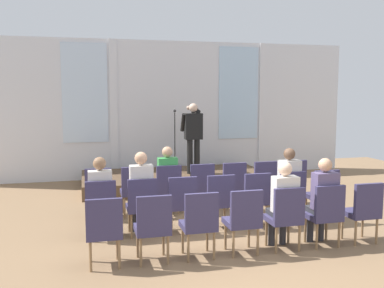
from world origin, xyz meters
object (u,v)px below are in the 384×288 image
(audience_r2_c4, at_px, (283,200))
(chair_r0_c5, at_px, (263,181))
(audience_r0_c2, at_px, (167,176))
(audience_r1_c1, at_px, (141,189))
(chair_r0_c0, at_px, (98,190))
(chair_r1_c5, at_px, (290,194))
(chair_r2_c3, at_px, (244,217))
(chair_r2_c4, at_px, (286,214))
(speaker, at_px, (193,133))
(chair_r0_c1, at_px, (134,188))
(chair_r2_c0, at_px, (104,228))
(chair_r2_c1, at_px, (153,224))
(chair_r0_c4, at_px, (233,183))
(chair_r0_c6, at_px, (293,180))
(chair_r0_c3, at_px, (201,184))
(chair_r1_c0, at_px, (101,206))
(audience_r2_c5, at_px, (323,197))
(audience_r1_c0, at_px, (100,193))
(chair_r2_c5, at_px, (325,211))
(chair_r1_c6, at_px, (323,192))
(chair_r1_c4, at_px, (255,196))
(chair_r2_c2, at_px, (200,221))
(audience_r1_c5, at_px, (288,182))
(chair_r1_c2, at_px, (181,201))
(chair_r0_c2, at_px, (168,186))
(chair_r1_c3, at_px, (219,198))
(chair_r2_c6, at_px, (363,209))

(audience_r2_c4, bearing_deg, chair_r0_c5, 73.76)
(audience_r0_c2, bearing_deg, audience_r1_c1, -119.21)
(chair_r0_c0, xyz_separation_m, chair_r0_c5, (3.18, 0.00, 0.00))
(chair_r1_c5, distance_m, chair_r2_c3, 1.70)
(chair_r0_c0, height_order, audience_r2_c4, audience_r2_c4)
(chair_r1_c5, bearing_deg, chair_r2_c4, -119.30)
(speaker, distance_m, chair_r0_c1, 2.98)
(chair_r2_c0, height_order, chair_r2_c1, same)
(chair_r0_c4, distance_m, chair_r0_c6, 1.27)
(chair_r0_c3, xyz_separation_m, chair_r1_c0, (-1.91, -1.13, 0.00))
(chair_r2_c4, height_order, audience_r2_c5, audience_r2_c5)
(chair_r1_c0, bearing_deg, audience_r2_c5, -18.31)
(chair_r0_c3, xyz_separation_m, audience_r1_c0, (-1.91, -1.05, 0.18))
(chair_r2_c3, relative_size, chair_r2_c5, 1.00)
(audience_r1_c0, relative_size, chair_r1_c6, 1.37)
(audience_r1_c0, height_order, chair_r2_c1, audience_r1_c0)
(chair_r0_c0, distance_m, chair_r0_c3, 1.91)
(audience_r0_c2, bearing_deg, chair_r1_c4, -43.75)
(chair_r1_c4, relative_size, chair_r2_c2, 1.00)
(chair_r2_c3, bearing_deg, audience_r1_c0, 147.47)
(speaker, distance_m, chair_r2_c2, 4.78)
(audience_r0_c2, height_order, chair_r2_c4, audience_r0_c2)
(audience_r1_c5, relative_size, chair_r1_c6, 1.41)
(chair_r0_c4, height_order, chair_r1_c2, same)
(chair_r0_c6, bearing_deg, chair_r1_c2, -155.98)
(chair_r2_c2, height_order, audience_r2_c4, audience_r2_c4)
(chair_r0_c2, bearing_deg, chair_r1_c5, -30.71)
(audience_r1_c1, height_order, chair_r2_c0, audience_r1_c1)
(audience_r1_c0, relative_size, chair_r1_c5, 1.37)
(audience_r2_c5, bearing_deg, chair_r2_c1, -178.16)
(chair_r0_c0, bearing_deg, chair_r1_c6, -16.54)
(chair_r2_c4, bearing_deg, audience_r0_c2, 118.42)
(chair_r0_c3, xyz_separation_m, chair_r2_c2, (-0.64, -2.27, 0.00))
(chair_r0_c0, height_order, chair_r1_c5, same)
(chair_r0_c0, relative_size, chair_r2_c2, 1.00)
(chair_r1_c5, bearing_deg, chair_r1_c3, 180.00)
(chair_r0_c4, height_order, chair_r2_c4, same)
(speaker, bearing_deg, chair_r1_c0, -124.14)
(audience_r1_c0, bearing_deg, chair_r0_c5, 18.28)
(chair_r2_c3, relative_size, chair_r2_c6, 1.00)
(chair_r1_c3, bearing_deg, chair_r2_c5, -41.71)
(speaker, height_order, chair_r1_c6, speaker)
(speaker, xyz_separation_m, chair_r1_c2, (-1.07, -3.46, -0.77))
(audience_r1_c1, xyz_separation_m, audience_r1_c5, (2.54, 0.00, -0.01))
(chair_r2_c3, bearing_deg, chair_r1_c2, 119.30)
(chair_r0_c4, distance_m, chair_r1_c0, 2.79)
(audience_r0_c2, distance_m, chair_r0_c6, 2.55)
(chair_r1_c2, height_order, chair_r2_c0, same)
(chair_r1_c5, distance_m, audience_r2_c5, 1.07)
(speaker, height_order, audience_r2_c4, speaker)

